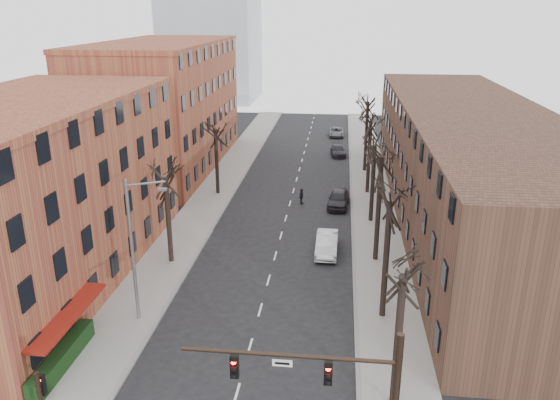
% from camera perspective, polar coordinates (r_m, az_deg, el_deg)
% --- Properties ---
extents(sidewalk_left, '(4.00, 90.00, 0.15)m').
position_cam_1_polar(sidewalk_left, '(57.23, -6.67, 1.03)').
color(sidewalk_left, gray).
rests_on(sidewalk_left, ground).
extents(sidewalk_right, '(4.00, 90.00, 0.15)m').
position_cam_1_polar(sidewalk_right, '(55.93, 9.52, 0.45)').
color(sidewalk_right, gray).
rests_on(sidewalk_right, ground).
extents(building_left_near, '(12.00, 26.00, 12.00)m').
position_cam_1_polar(building_left_near, '(40.61, -24.47, 0.41)').
color(building_left_near, brown).
rests_on(building_left_near, ground).
extents(building_left_far, '(12.00, 28.00, 14.00)m').
position_cam_1_polar(building_left_far, '(66.13, -12.03, 9.43)').
color(building_left_far, brown).
rests_on(building_left_far, ground).
extents(building_right, '(12.00, 50.00, 10.00)m').
position_cam_1_polar(building_right, '(50.90, 19.13, 3.53)').
color(building_right, '#4E3024').
rests_on(building_right, ground).
extents(awning_left, '(1.20, 7.00, 0.15)m').
position_cam_1_polar(awning_left, '(33.02, -20.68, -15.07)').
color(awning_left, maroon).
rests_on(awning_left, ground).
extents(hedge, '(0.80, 6.00, 1.00)m').
position_cam_1_polar(hedge, '(32.00, -21.80, -15.04)').
color(hedge, black).
rests_on(hedge, sidewalk_left).
extents(tree_right_b, '(5.20, 5.20, 10.80)m').
position_cam_1_polar(tree_right_b, '(35.01, 10.60, -11.92)').
color(tree_right_b, black).
rests_on(tree_right_b, ground).
extents(tree_right_c, '(5.20, 5.20, 11.60)m').
position_cam_1_polar(tree_right_c, '(42.04, 9.90, -6.26)').
color(tree_right_c, black).
rests_on(tree_right_c, ground).
extents(tree_right_d, '(5.20, 5.20, 10.00)m').
position_cam_1_polar(tree_right_d, '(49.37, 9.42, -2.25)').
color(tree_right_d, black).
rests_on(tree_right_d, ground).
extents(tree_right_e, '(5.20, 5.20, 10.80)m').
position_cam_1_polar(tree_right_e, '(56.88, 9.07, 0.72)').
color(tree_right_e, black).
rests_on(tree_right_e, ground).
extents(tree_right_f, '(5.20, 5.20, 11.60)m').
position_cam_1_polar(tree_right_f, '(64.51, 8.80, 2.98)').
color(tree_right_f, black).
rests_on(tree_right_f, ground).
extents(tree_left_a, '(5.20, 5.20, 9.50)m').
position_cam_1_polar(tree_left_a, '(41.95, -11.26, -6.41)').
color(tree_left_a, black).
rests_on(tree_left_a, ground).
extents(tree_left_b, '(5.20, 5.20, 9.50)m').
position_cam_1_polar(tree_left_b, '(56.25, -6.49, 0.62)').
color(tree_left_b, black).
rests_on(tree_left_b, ground).
extents(signal_mast_arm, '(8.14, 0.30, 7.20)m').
position_cam_1_polar(signal_mast_arm, '(21.70, 7.65, -19.67)').
color(signal_mast_arm, black).
rests_on(signal_mast_arm, ground).
extents(streetlight, '(2.45, 0.22, 9.03)m').
position_cam_1_polar(streetlight, '(32.88, -14.96, -4.58)').
color(streetlight, slate).
rests_on(streetlight, ground).
extents(silver_sedan, '(1.68, 4.70, 1.54)m').
position_cam_1_polar(silver_sedan, '(42.53, 4.92, -4.57)').
color(silver_sedan, silver).
rests_on(silver_sedan, ground).
extents(parked_car_near, '(2.22, 4.78, 1.58)m').
position_cam_1_polar(parked_car_near, '(52.42, 6.13, 0.13)').
color(parked_car_near, black).
rests_on(parked_car_near, ground).
extents(parked_car_mid, '(2.21, 4.57, 1.28)m').
position_cam_1_polar(parked_car_mid, '(71.02, 6.10, 5.17)').
color(parked_car_mid, '#22212A').
rests_on(parked_car_mid, ground).
extents(parked_car_far, '(2.21, 4.58, 1.26)m').
position_cam_1_polar(parked_car_far, '(81.94, 5.91, 7.08)').
color(parked_car_far, slate).
rests_on(parked_car_far, ground).
extents(pedestrian_crossing, '(0.63, 0.98, 1.56)m').
position_cam_1_polar(pedestrian_crossing, '(52.86, 2.25, 0.38)').
color(pedestrian_crossing, black).
rests_on(pedestrian_crossing, ground).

